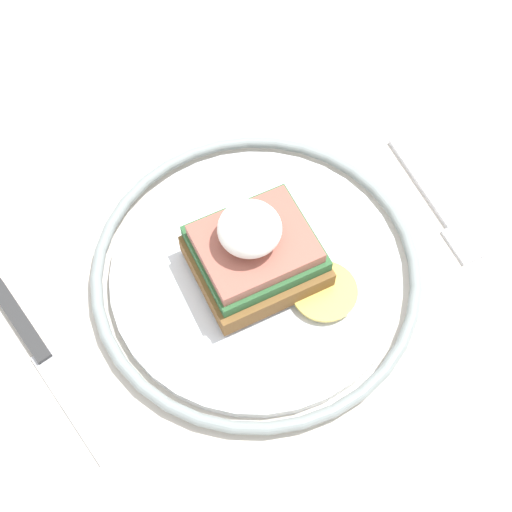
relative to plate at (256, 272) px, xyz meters
name	(u,v)px	position (x,y,z in m)	size (l,w,h in m)	color
ground_plane	(255,444)	(-0.01, -0.03, -0.74)	(6.00, 6.00, 0.00)	#9E9993
dining_table	(255,291)	(-0.01, -0.03, -0.11)	(1.09, 0.85, 0.73)	beige
plate	(256,272)	(0.00, 0.00, 0.00)	(0.27, 0.27, 0.02)	silver
sandwich	(256,251)	(0.00, 0.00, 0.03)	(0.11, 0.11, 0.08)	brown
fork	(437,205)	(-0.17, 0.01, -0.01)	(0.02, 0.14, 0.00)	silver
knife	(40,352)	(0.18, -0.01, -0.01)	(0.05, 0.18, 0.01)	#2D2D2D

